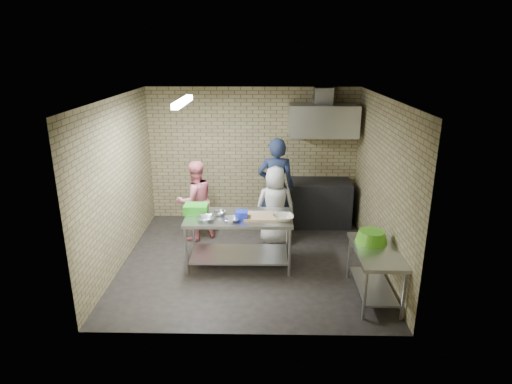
% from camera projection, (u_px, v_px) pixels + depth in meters
% --- Properties ---
extents(floor, '(4.20, 4.20, 0.00)m').
position_uv_depth(floor, '(250.00, 260.00, 7.35)').
color(floor, black).
rests_on(floor, ground).
extents(ceiling, '(4.20, 4.20, 0.00)m').
position_uv_depth(ceiling, '(249.00, 98.00, 6.50)').
color(ceiling, black).
rests_on(ceiling, ground).
extents(back_wall, '(4.20, 0.06, 2.70)m').
position_uv_depth(back_wall, '(253.00, 155.00, 8.82)').
color(back_wall, '#988D5F').
rests_on(back_wall, ground).
extents(front_wall, '(4.20, 0.06, 2.70)m').
position_uv_depth(front_wall, '(244.00, 235.00, 5.02)').
color(front_wall, '#988D5F').
rests_on(front_wall, ground).
extents(left_wall, '(0.06, 4.00, 2.70)m').
position_uv_depth(left_wall, '(119.00, 183.00, 6.96)').
color(left_wall, '#988D5F').
rests_on(left_wall, ground).
extents(right_wall, '(0.06, 4.00, 2.70)m').
position_uv_depth(right_wall, '(382.00, 185.00, 6.88)').
color(right_wall, '#988D5F').
rests_on(right_wall, ground).
extents(prep_table, '(1.70, 0.85, 0.85)m').
position_uv_depth(prep_table, '(239.00, 241.00, 7.08)').
color(prep_table, '#ADB0B4').
rests_on(prep_table, floor).
extents(side_counter, '(0.60, 1.20, 0.75)m').
position_uv_depth(side_counter, '(374.00, 274.00, 6.15)').
color(side_counter, silver).
rests_on(side_counter, floor).
extents(stove, '(1.20, 0.70, 0.90)m').
position_uv_depth(stove, '(319.00, 203.00, 8.74)').
color(stove, black).
rests_on(stove, floor).
extents(range_hood, '(1.30, 0.60, 0.60)m').
position_uv_depth(range_hood, '(323.00, 120.00, 8.27)').
color(range_hood, silver).
rests_on(range_hood, back_wall).
extents(hood_duct, '(0.35, 0.30, 0.30)m').
position_uv_depth(hood_duct, '(323.00, 95.00, 8.27)').
color(hood_duct, '#A5A8AD').
rests_on(hood_duct, back_wall).
extents(wall_shelf, '(0.80, 0.20, 0.04)m').
position_uv_depth(wall_shelf, '(337.00, 128.00, 8.50)').
color(wall_shelf, '#3F2B19').
rests_on(wall_shelf, back_wall).
extents(fluorescent_fixture, '(0.10, 1.25, 0.08)m').
position_uv_depth(fluorescent_fixture, '(183.00, 102.00, 6.53)').
color(fluorescent_fixture, white).
rests_on(fluorescent_fixture, ceiling).
extents(green_crate, '(0.38, 0.28, 0.15)m').
position_uv_depth(green_crate, '(196.00, 209.00, 7.05)').
color(green_crate, green).
rests_on(green_crate, prep_table).
extents(blue_tub, '(0.19, 0.19, 0.12)m').
position_uv_depth(blue_tub, '(242.00, 215.00, 6.84)').
color(blue_tub, '#192CC0').
rests_on(blue_tub, prep_table).
extents(cutting_board, '(0.52, 0.40, 0.03)m').
position_uv_depth(cutting_board, '(261.00, 216.00, 6.92)').
color(cutting_board, tan).
rests_on(cutting_board, prep_table).
extents(mixing_bowl_a, '(0.29, 0.29, 0.07)m').
position_uv_depth(mixing_bowl_a, '(206.00, 219.00, 6.76)').
color(mixing_bowl_a, silver).
rests_on(mixing_bowl_a, prep_table).
extents(mixing_bowl_b, '(0.22, 0.22, 0.06)m').
position_uv_depth(mixing_bowl_b, '(220.00, 213.00, 6.99)').
color(mixing_bowl_b, '#B3B5BA').
rests_on(mixing_bowl_b, prep_table).
extents(mixing_bowl_c, '(0.27, 0.27, 0.06)m').
position_uv_depth(mixing_bowl_c, '(231.00, 220.00, 6.73)').
color(mixing_bowl_c, silver).
rests_on(mixing_bowl_c, prep_table).
extents(ceramic_bowl, '(0.36, 0.36, 0.08)m').
position_uv_depth(ceramic_bowl, '(283.00, 218.00, 6.78)').
color(ceramic_bowl, beige).
rests_on(ceramic_bowl, prep_table).
extents(green_basin, '(0.46, 0.46, 0.17)m').
position_uv_depth(green_basin, '(371.00, 236.00, 6.24)').
color(green_basin, '#59C626').
rests_on(green_basin, side_counter).
extents(bottle_red, '(0.07, 0.07, 0.18)m').
position_uv_depth(bottle_red, '(324.00, 122.00, 8.47)').
color(bottle_red, '#B22619').
rests_on(bottle_red, wall_shelf).
extents(bottle_green, '(0.06, 0.06, 0.15)m').
position_uv_depth(bottle_green, '(345.00, 123.00, 8.47)').
color(bottle_green, green).
rests_on(bottle_green, wall_shelf).
extents(man_navy, '(0.71, 0.48, 1.88)m').
position_uv_depth(man_navy, '(276.00, 187.00, 8.11)').
color(man_navy, '#141933').
rests_on(man_navy, floor).
extents(woman_pink, '(0.91, 0.86, 1.49)m').
position_uv_depth(woman_pink, '(195.00, 201.00, 7.98)').
color(woman_pink, pink).
rests_on(woman_pink, floor).
extents(woman_white, '(0.72, 0.48, 1.44)m').
position_uv_depth(woman_white, '(275.00, 206.00, 7.80)').
color(woman_white, silver).
rests_on(woman_white, floor).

